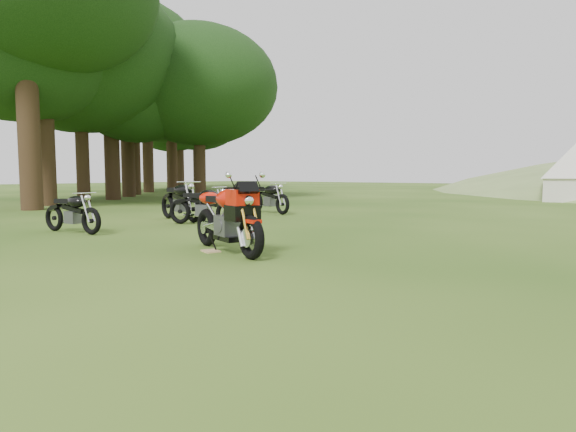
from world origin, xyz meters
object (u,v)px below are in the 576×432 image
Objects in this scene: plywood_board at (211,251)px; sport_motorcycle at (227,212)px; vintage_moto_a at (72,211)px; vintage_moto_d at (269,197)px; vintage_moto_b at (203,205)px; vintage_moto_c at (180,200)px.

sport_motorcycle is at bearing 34.59° from plywood_board.
plywood_board is 0.17× the size of vintage_moto_a.
vintage_moto_b is at bearing -59.48° from vintage_moto_d.
sport_motorcycle is 1.11× the size of vintage_moto_b.
sport_motorcycle is at bearing -40.16° from vintage_moto_d.
sport_motorcycle is 0.66m from plywood_board.
vintage_moto_b is (-3.06, 2.54, 0.48)m from plywood_board.
vintage_moto_a is 6.30m from vintage_moto_d.
plywood_board is at bearing -20.40° from vintage_moto_c.
vintage_moto_a is 0.82× the size of vintage_moto_c.
vintage_moto_d is (-4.35, 6.02, -0.11)m from sport_motorcycle.
vintage_moto_d reaches higher than vintage_moto_b.
sport_motorcycle is 5.39m from vintage_moto_c.
vintage_moto_d is at bearing 144.42° from sport_motorcycle.
plywood_board is 5.31m from vintage_moto_c.
vintage_moto_b is 0.97× the size of vintage_moto_d.
vintage_moto_d reaches higher than vintage_moto_a.
vintage_moto_c reaches higher than vintage_moto_a.
vintage_moto_b reaches higher than vintage_moto_a.
vintage_moto_d is (-1.08, 3.62, 0.02)m from vintage_moto_b.
vintage_moto_a is at bearing -178.15° from plywood_board.
vintage_moto_d is (0.25, 3.23, -0.04)m from vintage_moto_c.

